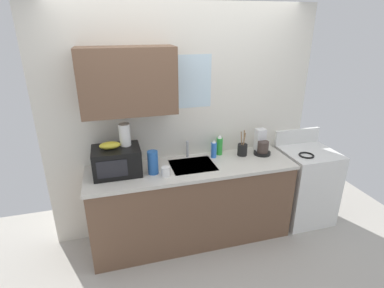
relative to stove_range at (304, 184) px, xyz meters
name	(u,v)px	position (x,y,z in m)	size (l,w,h in m)	color
kitchen_wall_assembly	(174,117)	(-1.55, 0.31, 0.90)	(2.95, 0.42, 2.50)	silver
counter_unit	(192,202)	(-1.43, 0.00, 0.00)	(2.18, 0.63, 0.90)	brown
sink_faucet	(187,149)	(-1.42, 0.24, 0.54)	(0.03, 0.03, 0.19)	#B2B5BA
stove_range	(304,184)	(0.00, 0.00, 0.00)	(0.60, 0.60, 1.08)	white
microwave	(117,161)	(-2.19, 0.04, 0.58)	(0.46, 0.35, 0.27)	black
banana_bunch	(110,145)	(-2.24, 0.05, 0.75)	(0.20, 0.11, 0.07)	gold
paper_towel_roll	(125,135)	(-2.09, 0.10, 0.82)	(0.11, 0.11, 0.22)	white
coffee_maker	(262,145)	(-0.58, 0.10, 0.55)	(0.19, 0.21, 0.28)	black
dish_soap_bottle_blue	(214,149)	(-1.14, 0.15, 0.54)	(0.06, 0.06, 0.21)	blue
dish_soap_bottle_green	(219,145)	(-1.05, 0.21, 0.55)	(0.07, 0.07, 0.23)	green
cereal_canister	(153,162)	(-1.85, -0.05, 0.56)	(0.10, 0.10, 0.24)	#2659A5
mug_white	(166,172)	(-1.74, -0.14, 0.49)	(0.08, 0.08, 0.10)	white
utensil_crock	(242,149)	(-0.81, 0.12, 0.51)	(0.11, 0.11, 0.30)	black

